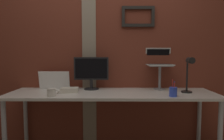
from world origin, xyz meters
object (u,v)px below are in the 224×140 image
at_px(desk_lamp, 189,71).
at_px(laptop, 159,60).
at_px(monitor, 91,70).
at_px(whiteboard_panel, 54,80).
at_px(pen_cup, 173,92).
at_px(coffee_mug, 52,92).

bearing_deg(desk_lamp, laptop, 129.71).
bearing_deg(monitor, laptop, 4.42).
distance_m(whiteboard_panel, pen_cup, 1.44).
height_order(monitor, whiteboard_panel, monitor).
relative_size(desk_lamp, pen_cup, 2.29).
distance_m(monitor, whiteboard_panel, 0.49).
height_order(whiteboard_panel, coffee_mug, whiteboard_panel).
distance_m(desk_lamp, pen_cup, 0.34).
height_order(laptop, coffee_mug, laptop).
bearing_deg(laptop, pen_cup, -84.40).
relative_size(monitor, desk_lamp, 1.05).
bearing_deg(whiteboard_panel, pen_cup, -18.08).
bearing_deg(pen_cup, laptop, 95.60).
distance_m(whiteboard_panel, desk_lamp, 1.61).
bearing_deg(whiteboard_panel, laptop, 1.93).
height_order(laptop, whiteboard_panel, laptop).
xyz_separation_m(laptop, pen_cup, (0.05, -0.49, -0.31)).
bearing_deg(desk_lamp, coffee_mug, -173.45).
xyz_separation_m(monitor, whiteboard_panel, (-0.47, 0.02, -0.13)).
xyz_separation_m(desk_lamp, pen_cup, (-0.22, -0.17, -0.20)).
bearing_deg(desk_lamp, monitor, 167.13).
xyz_separation_m(monitor, desk_lamp, (1.11, -0.25, 0.02)).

